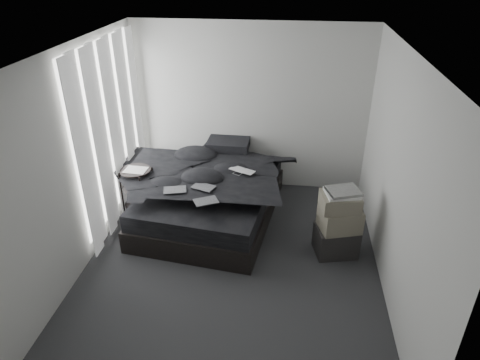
# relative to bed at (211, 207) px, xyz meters

# --- Properties ---
(floor) EXTENTS (3.60, 4.20, 0.01)m
(floor) POSITION_rel_bed_xyz_m (0.45, -1.02, -0.15)
(floor) COLOR #2C2D2F
(floor) RESTS_ON ground
(ceiling) EXTENTS (3.60, 4.20, 0.01)m
(ceiling) POSITION_rel_bed_xyz_m (0.45, -1.02, 2.45)
(ceiling) COLOR white
(ceiling) RESTS_ON ground
(wall_back) EXTENTS (3.60, 0.01, 2.60)m
(wall_back) POSITION_rel_bed_xyz_m (0.45, 1.08, 1.15)
(wall_back) COLOR silver
(wall_back) RESTS_ON ground
(wall_front) EXTENTS (3.60, 0.01, 2.60)m
(wall_front) POSITION_rel_bed_xyz_m (0.45, -3.12, 1.15)
(wall_front) COLOR silver
(wall_front) RESTS_ON ground
(wall_left) EXTENTS (0.01, 4.20, 2.60)m
(wall_left) POSITION_rel_bed_xyz_m (-1.35, -1.02, 1.15)
(wall_left) COLOR silver
(wall_left) RESTS_ON ground
(wall_right) EXTENTS (0.01, 4.20, 2.60)m
(wall_right) POSITION_rel_bed_xyz_m (2.25, -1.02, 1.15)
(wall_right) COLOR silver
(wall_right) RESTS_ON ground
(window_left) EXTENTS (0.02, 2.00, 2.30)m
(window_left) POSITION_rel_bed_xyz_m (-1.33, -0.12, 1.20)
(window_left) COLOR white
(window_left) RESTS_ON wall_left
(curtain_left) EXTENTS (0.06, 2.12, 2.48)m
(curtain_left) POSITION_rel_bed_xyz_m (-1.28, -0.12, 1.13)
(curtain_left) COLOR white
(curtain_left) RESTS_ON wall_left
(bed) EXTENTS (2.00, 2.48, 0.31)m
(bed) POSITION_rel_bed_xyz_m (0.00, 0.00, 0.00)
(bed) COLOR black
(bed) RESTS_ON floor
(mattress) EXTENTS (1.93, 2.41, 0.24)m
(mattress) POSITION_rel_bed_xyz_m (0.00, 0.00, 0.28)
(mattress) COLOR black
(mattress) RESTS_ON bed
(duvet) EXTENTS (1.92, 2.15, 0.27)m
(duvet) POSITION_rel_bed_xyz_m (-0.01, -0.05, 0.53)
(duvet) COLOR black
(duvet) RESTS_ON mattress
(pillow_lower) EXTENTS (0.74, 0.55, 0.15)m
(pillow_lower) POSITION_rel_bed_xyz_m (0.06, 0.88, 0.48)
(pillow_lower) COLOR black
(pillow_lower) RESTS_ON mattress
(pillow_upper) EXTENTS (0.65, 0.46, 0.14)m
(pillow_upper) POSITION_rel_bed_xyz_m (0.13, 0.85, 0.63)
(pillow_upper) COLOR black
(pillow_upper) RESTS_ON pillow_lower
(laptop) EXTENTS (0.43, 0.37, 0.03)m
(laptop) POSITION_rel_bed_xyz_m (0.42, 0.00, 0.68)
(laptop) COLOR silver
(laptop) RESTS_ON duvet
(comic_a) EXTENTS (0.33, 0.25, 0.01)m
(comic_a) POSITION_rel_bed_xyz_m (-0.35, -0.57, 0.67)
(comic_a) COLOR black
(comic_a) RESTS_ON duvet
(comic_b) EXTENTS (0.33, 0.27, 0.01)m
(comic_b) POSITION_rel_bed_xyz_m (-0.00, -0.45, 0.67)
(comic_b) COLOR black
(comic_b) RESTS_ON duvet
(comic_c) EXTENTS (0.34, 0.30, 0.01)m
(comic_c) POSITION_rel_bed_xyz_m (0.10, -0.79, 0.68)
(comic_c) COLOR black
(comic_c) RESTS_ON duvet
(side_stand) EXTENTS (0.51, 0.51, 0.78)m
(side_stand) POSITION_rel_bed_xyz_m (-1.01, -0.17, 0.24)
(side_stand) COLOR black
(side_stand) RESTS_ON floor
(papers) EXTENTS (0.31, 0.24, 0.02)m
(papers) POSITION_rel_bed_xyz_m (-1.00, -0.18, 0.63)
(papers) COLOR white
(papers) RESTS_ON side_stand
(floor_books) EXTENTS (0.20, 0.24, 0.15)m
(floor_books) POSITION_rel_bed_xyz_m (-1.00, 0.10, -0.08)
(floor_books) COLOR black
(floor_books) RESTS_ON floor
(box_lower) EXTENTS (0.59, 0.50, 0.38)m
(box_lower) POSITION_rel_bed_xyz_m (1.74, -0.65, 0.03)
(box_lower) COLOR black
(box_lower) RESTS_ON floor
(box_mid) EXTENTS (0.57, 0.50, 0.29)m
(box_mid) POSITION_rel_bed_xyz_m (1.76, -0.66, 0.37)
(box_mid) COLOR #686252
(box_mid) RESTS_ON box_lower
(box_upper) EXTENTS (0.51, 0.44, 0.20)m
(box_upper) POSITION_rel_bed_xyz_m (1.73, -0.65, 0.61)
(box_upper) COLOR #686252
(box_upper) RESTS_ON box_mid
(art_book_white) EXTENTS (0.45, 0.39, 0.04)m
(art_book_white) POSITION_rel_bed_xyz_m (1.74, -0.65, 0.73)
(art_book_white) COLOR silver
(art_book_white) RESTS_ON box_upper
(art_book_snake) EXTENTS (0.45, 0.41, 0.04)m
(art_book_snake) POSITION_rel_bed_xyz_m (1.76, -0.66, 0.77)
(art_book_snake) COLOR silver
(art_book_snake) RESTS_ON art_book_white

